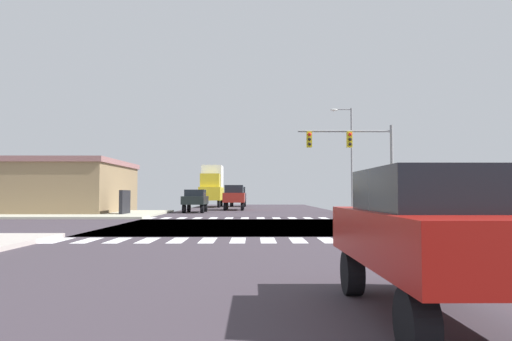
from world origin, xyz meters
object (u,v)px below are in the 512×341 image
object	(u,v)px
sedan_queued_3	(433,229)
bank_building	(38,187)
sedan_nearside_1	(195,199)
suv_leading_2	(234,195)
suv_middle_3	(238,195)
box_truck_trailing_1	(212,185)
traffic_signal_mast	(354,149)
street_lamp	(349,150)

from	to	relation	value
sedan_queued_3	bank_building	bearing A→B (deg)	120.73
bank_building	sedan_nearside_1	xyz separation A→B (m)	(12.44, 1.29, -0.97)
bank_building	suv_leading_2	size ratio (longest dim) A/B	3.28
suv_middle_3	bank_building	bearing A→B (deg)	52.02
suv_middle_3	suv_leading_2	bearing A→B (deg)	90.00
sedan_nearside_1	box_truck_trailing_1	distance (m)	16.48
box_truck_trailing_1	traffic_signal_mast	bearing A→B (deg)	114.05
traffic_signal_mast	suv_leading_2	size ratio (longest dim) A/B	1.34
street_lamp	bank_building	world-z (taller)	street_lamp
street_lamp	suv_leading_2	size ratio (longest dim) A/B	1.84
sedan_nearside_1	traffic_signal_mast	bearing A→B (deg)	141.72
street_lamp	box_truck_trailing_1	distance (m)	21.91
bank_building	sedan_nearside_1	distance (m)	12.54
street_lamp	suv_middle_3	distance (m)	22.35
bank_building	sedan_queued_3	size ratio (longest dim) A/B	3.51
street_lamp	sedan_queued_3	size ratio (longest dim) A/B	1.96
sedan_queued_3	suv_middle_3	xyz separation A→B (m)	(-4.00, 52.46, 0.28)
sedan_nearside_1	sedan_queued_3	size ratio (longest dim) A/B	1.00
bank_building	suv_leading_2	bearing A→B (deg)	24.63
street_lamp	sedan_queued_3	xyz separation A→B (m)	(-5.47, -32.55, -3.90)
traffic_signal_mast	box_truck_trailing_1	size ratio (longest dim) A/B	0.86
traffic_signal_mast	sedan_nearside_1	bearing A→B (deg)	141.72
sedan_queued_3	box_truck_trailing_1	world-z (taller)	box_truck_trailing_1
street_lamp	suv_middle_3	xyz separation A→B (m)	(-9.47, 19.91, -3.62)
traffic_signal_mast	bank_building	xyz separation A→B (m)	(-23.75, 7.64, -2.33)
box_truck_trailing_1	sedan_nearside_1	bearing A→B (deg)	90.00
traffic_signal_mast	sedan_queued_3	bearing A→B (deg)	-99.77
suv_leading_2	box_truck_trailing_1	world-z (taller)	box_truck_trailing_1
street_lamp	sedan_nearside_1	world-z (taller)	street_lamp
bank_building	box_truck_trailing_1	world-z (taller)	box_truck_trailing_1
bank_building	sedan_queued_3	world-z (taller)	bank_building
traffic_signal_mast	sedan_queued_3	xyz separation A→B (m)	(-4.31, -25.05, -3.31)
sedan_queued_3	box_truck_trailing_1	xyz separation A→B (m)	(-7.00, 50.40, 1.45)
street_lamp	sedan_queued_3	world-z (taller)	street_lamp
traffic_signal_mast	sedan_nearside_1	distance (m)	14.79
bank_building	traffic_signal_mast	bearing A→B (deg)	-17.83
suv_leading_2	box_truck_trailing_1	xyz separation A→B (m)	(-3.00, 10.63, 1.17)
traffic_signal_mast	suv_middle_3	size ratio (longest dim) A/B	1.34
traffic_signal_mast	bank_building	distance (m)	25.06
traffic_signal_mast	suv_leading_2	xyz separation A→B (m)	(-8.31, 14.72, -3.03)
bank_building	suv_leading_2	distance (m)	17.00
sedan_queued_3	suv_leading_2	size ratio (longest dim) A/B	0.93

